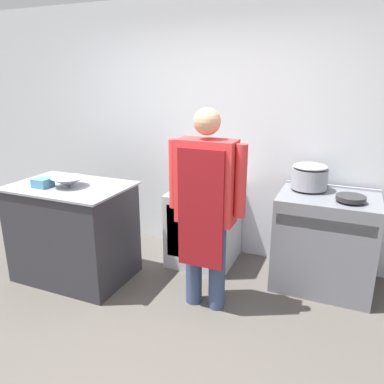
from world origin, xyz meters
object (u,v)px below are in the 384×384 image
Objects in this scene: person_cook at (206,200)px; stove at (324,242)px; saute_pan at (351,198)px; fridge_unit at (204,227)px; stock_pot at (310,176)px; plastic_tub at (43,183)px; mixing_bowl at (68,182)px.

stove is at bearing 39.25° from person_cook.
person_cook is 1.24m from saute_pan.
fridge_unit is 1.00m from person_cook.
plastic_tub is at bearing -155.70° from stock_pot.
fridge_unit is 1.20m from stock_pot.
plastic_tub is (-2.44, -0.90, 0.53)m from stove.
stove is at bearing 19.74° from mixing_bowl.
plastic_tub is 2.46m from stock_pot.
fridge_unit is 3.20× the size of saute_pan.
stock_pot is (0.70, 0.85, 0.07)m from person_cook.
plastic_tub is (-0.21, -0.10, -0.00)m from mixing_bowl.
stove is 0.63m from stock_pot.
stock_pot is 1.34× the size of saute_pan.
mixing_bowl reaches higher than saute_pan.
stove is 1.21m from fridge_unit.
saute_pan is at bearing -5.75° from fridge_unit.
saute_pan is (1.07, 0.62, -0.03)m from person_cook.
stove is 2.65m from plastic_tub.
stock_pot reaches higher than saute_pan.
person_cook reaches higher than saute_pan.
mixing_bowl reaches higher than fridge_unit.
fridge_unit is at bearing -175.05° from stock_pot.
fridge_unit is at bearing 178.73° from stove.
mixing_bowl is at bearing -155.79° from stock_pot.
mixing_bowl is 0.23m from plastic_tub.
saute_pan is (2.40, 0.69, -0.05)m from mixing_bowl.
fridge_unit is 1.49m from saute_pan.
person_cook is at bearing 6.05° from plastic_tub.
stock_pot is at bearing 148.49° from saute_pan.
stove is 0.54× the size of person_cook.
mixing_bowl is 2.50m from saute_pan.
saute_pan reaches higher than stove.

